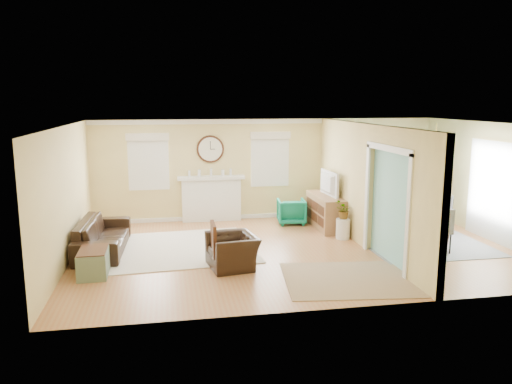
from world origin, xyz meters
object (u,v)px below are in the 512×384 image
(credenza, at_px, (325,211))
(green_chair, at_px, (291,211))
(eames_chair, at_px, (232,251))
(dining_table, at_px, (414,226))
(sofa, at_px, (103,235))

(credenza, bearing_deg, green_chair, 144.11)
(eames_chair, relative_size, dining_table, 0.58)
(green_chair, xyz_separation_m, credenza, (0.72, -0.52, 0.09))
(eames_chair, bearing_deg, green_chair, 139.11)
(sofa, bearing_deg, eames_chair, -118.73)
(sofa, distance_m, dining_table, 6.76)
(green_chair, relative_size, dining_table, 0.42)
(eames_chair, distance_m, green_chair, 3.60)
(sofa, bearing_deg, green_chair, -68.24)
(credenza, xyz_separation_m, dining_table, (1.64, -1.33, -0.11))
(eames_chair, bearing_deg, dining_table, 96.81)
(sofa, height_order, eames_chair, sofa)
(sofa, xyz_separation_m, dining_table, (6.76, -0.29, -0.04))
(sofa, xyz_separation_m, eames_chair, (2.49, -1.50, -0.02))
(sofa, bearing_deg, dining_table, -90.25)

